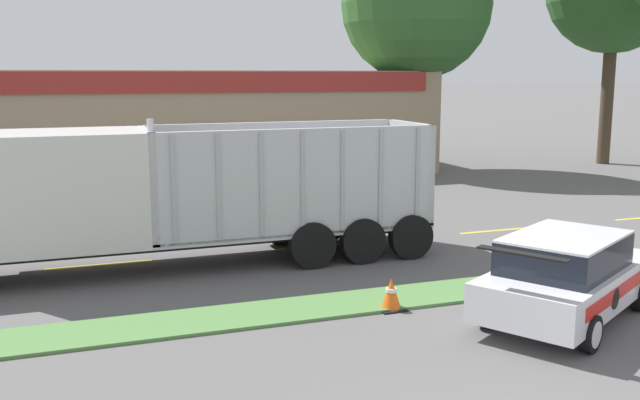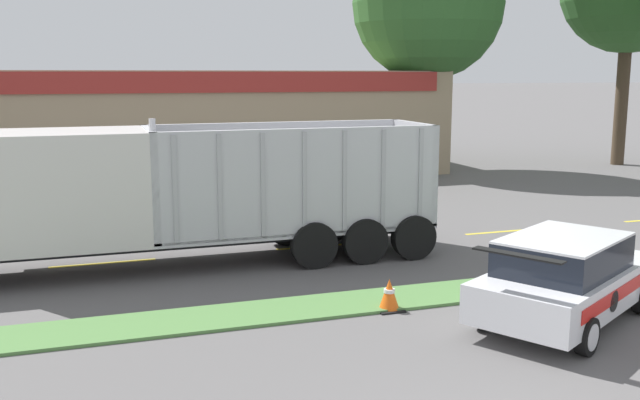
% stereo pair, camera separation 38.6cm
% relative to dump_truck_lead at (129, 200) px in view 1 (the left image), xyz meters
% --- Properties ---
extents(grass_verge, '(120.00, 1.34, 0.06)m').
position_rel_dump_truck_lead_xyz_m(grass_verge, '(3.33, -3.93, -1.58)').
color(grass_verge, '#517F42').
rests_on(grass_verge, ground_plane).
extents(centre_line_4, '(2.40, 0.14, 0.01)m').
position_rel_dump_truck_lead_xyz_m(centre_line_4, '(-0.69, 0.74, -1.61)').
color(centre_line_4, yellow).
rests_on(centre_line_4, ground_plane).
extents(centre_line_5, '(2.40, 0.14, 0.01)m').
position_rel_dump_truck_lead_xyz_m(centre_line_5, '(4.71, 0.74, -1.61)').
color(centre_line_5, yellow).
rests_on(centre_line_5, ground_plane).
extents(centre_line_6, '(2.40, 0.14, 0.01)m').
position_rel_dump_truck_lead_xyz_m(centre_line_6, '(10.11, 0.74, -1.61)').
color(centre_line_6, yellow).
rests_on(centre_line_6, ground_plane).
extents(dump_truck_lead, '(11.86, 2.68, 3.45)m').
position_rel_dump_truck_lead_xyz_m(dump_truck_lead, '(0.00, 0.00, 0.00)').
color(dump_truck_lead, black).
rests_on(dump_truck_lead, ground_plane).
extents(rally_car, '(4.65, 3.76, 1.63)m').
position_rel_dump_truck_lead_xyz_m(rally_car, '(7.01, -6.02, -0.79)').
color(rally_car, white).
rests_on(rally_car, ground_plane).
extents(traffic_cone, '(0.50, 0.50, 0.60)m').
position_rel_dump_truck_lead_xyz_m(traffic_cone, '(4.31, -4.44, -1.32)').
color(traffic_cone, black).
rests_on(traffic_cone, ground_plane).
extents(store_building_backdrop, '(32.85, 12.10, 4.50)m').
position_rel_dump_truck_lead_xyz_m(store_building_backdrop, '(-2.06, 17.62, 0.64)').
color(store_building_backdrop, '#9E896B').
rests_on(store_building_backdrop, ground_plane).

